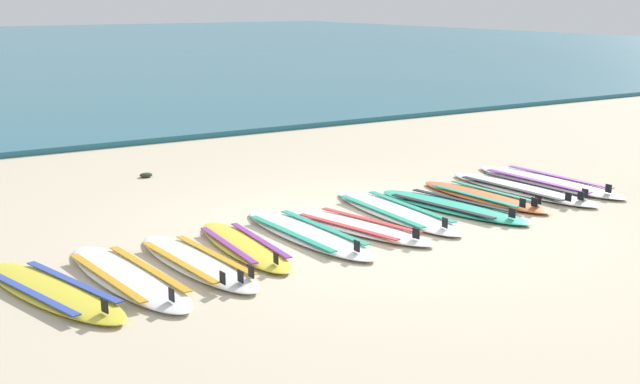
# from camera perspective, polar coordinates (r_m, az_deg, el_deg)

# --- Properties ---
(ground_plane) EXTENTS (80.00, 80.00, 0.00)m
(ground_plane) POSITION_cam_1_polar(r_m,az_deg,el_deg) (9.05, 2.93, -2.61)
(ground_plane) COLOR beige
(surfboard_0) EXTENTS (1.05, 2.22, 0.18)m
(surfboard_0) POSITION_cam_1_polar(r_m,az_deg,el_deg) (7.45, -18.25, -6.60)
(surfboard_0) COLOR yellow
(surfboard_0) RESTS_ON ground
(surfboard_1) EXTENTS (0.75, 2.30, 0.18)m
(surfboard_1) POSITION_cam_1_polar(r_m,az_deg,el_deg) (7.64, -13.34, -5.77)
(surfboard_1) COLOR white
(surfboard_1) RESTS_ON ground
(surfboard_2) EXTENTS (0.67, 2.15, 0.18)m
(surfboard_2) POSITION_cam_1_polar(r_m,az_deg,el_deg) (7.91, -8.63, -4.86)
(surfboard_2) COLOR silver
(surfboard_2) RESTS_ON ground
(surfboard_3) EXTENTS (0.62, 1.99, 0.18)m
(surfboard_3) POSITION_cam_1_polar(r_m,az_deg,el_deg) (8.36, -5.36, -3.77)
(surfboard_3) COLOR yellow
(surfboard_3) RESTS_ON ground
(surfboard_4) EXTENTS (0.65, 2.32, 0.18)m
(surfboard_4) POSITION_cam_1_polar(r_m,az_deg,el_deg) (8.75, -0.92, -2.91)
(surfboard_4) COLOR white
(surfboard_4) RESTS_ON ground
(surfboard_5) EXTENTS (0.96, 2.13, 0.18)m
(surfboard_5) POSITION_cam_1_polar(r_m,az_deg,el_deg) (9.01, 2.71, -2.44)
(surfboard_5) COLOR white
(surfboard_5) RESTS_ON ground
(surfboard_6) EXTENTS (0.69, 2.41, 0.18)m
(surfboard_6) POSITION_cam_1_polar(r_m,az_deg,el_deg) (9.67, 5.30, -1.37)
(surfboard_6) COLOR white
(surfboard_6) RESTS_ON ground
(surfboard_7) EXTENTS (0.93, 2.28, 0.18)m
(surfboard_7) POSITION_cam_1_polar(r_m,az_deg,el_deg) (9.99, 9.22, -1.00)
(surfboard_7) COLOR #2DB793
(surfboard_7) RESTS_ON ground
(surfboard_8) EXTENTS (0.66, 2.11, 0.18)m
(surfboard_8) POSITION_cam_1_polar(r_m,az_deg,el_deg) (10.57, 11.40, -0.30)
(surfboard_8) COLOR orange
(surfboard_8) RESTS_ON ground
(surfboard_9) EXTENTS (0.75, 2.43, 0.18)m
(surfboard_9) POSITION_cam_1_polar(r_m,az_deg,el_deg) (11.10, 13.93, 0.22)
(surfboard_9) COLOR white
(surfboard_9) RESTS_ON ground
(surfboard_10) EXTENTS (0.74, 2.53, 0.18)m
(surfboard_10) POSITION_cam_1_polar(r_m,az_deg,el_deg) (11.63, 15.65, 0.72)
(surfboard_10) COLOR silver
(surfboard_10) RESTS_ON ground
(seaweed_clump_near_shoreline) EXTENTS (0.19, 0.15, 0.07)m
(seaweed_clump_near_shoreline) POSITION_cam_1_polar(r_m,az_deg,el_deg) (11.88, -12.10, 1.17)
(seaweed_clump_near_shoreline) COLOR #2D381E
(seaweed_clump_near_shoreline) RESTS_ON ground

